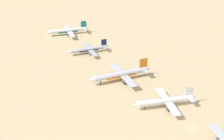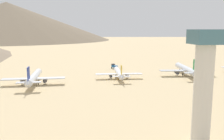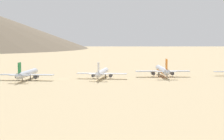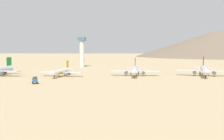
% 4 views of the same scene
% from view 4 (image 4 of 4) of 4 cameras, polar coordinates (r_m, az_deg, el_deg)
% --- Properties ---
extents(parked_jet_5, '(35.52, 28.83, 10.25)m').
position_cam_4_polar(parked_jet_5, '(184.03, -10.74, -0.32)').
color(parked_jet_5, white).
rests_on(parked_jet_5, ground).
extents(parked_jet_6, '(41.55, 33.68, 12.00)m').
position_cam_4_polar(parked_jet_6, '(185.74, 4.82, -0.02)').
color(parked_jet_6, silver).
rests_on(parked_jet_6, ground).
extents(parked_jet_7, '(44.80, 36.60, 12.94)m').
position_cam_4_polar(parked_jet_7, '(194.33, 18.95, 0.04)').
color(parked_jet_7, silver).
rests_on(parked_jet_7, ground).
extents(service_truck, '(5.70, 4.76, 3.90)m').
position_cam_4_polar(service_truck, '(150.39, -16.00, -2.02)').
color(service_truck, '#1E5999').
rests_on(service_truck, ground).
extents(control_tower, '(7.20, 7.20, 30.00)m').
position_cam_4_polar(control_tower, '(272.31, -6.39, 4.11)').
color(control_tower, beige).
rests_on(control_tower, ground).
extents(desert_hill_4, '(378.74, 378.74, 60.19)m').
position_cam_4_polar(desert_hill_4, '(671.23, 21.46, 5.24)').
color(desert_hill_4, '#7A6854').
rests_on(desert_hill_4, ground).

